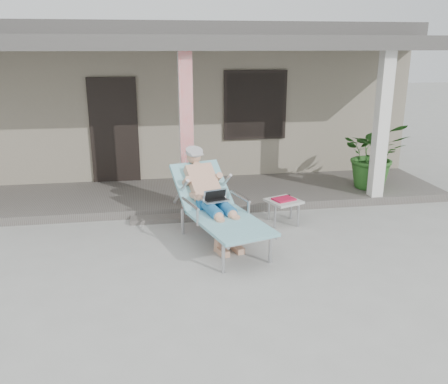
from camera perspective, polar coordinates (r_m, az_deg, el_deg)
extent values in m
plane|color=#9E9E99|center=(6.43, -2.54, -9.00)|extent=(60.00, 60.00, 0.00)
cube|color=#9E947D|center=(12.32, -6.36, 10.87)|extent=(10.00, 5.00, 3.00)
cube|color=#474442|center=(12.25, -6.62, 18.56)|extent=(10.40, 5.40, 0.30)
cube|color=black|center=(9.86, -13.06, 7.20)|extent=(0.95, 0.06, 2.10)
cube|color=black|center=(10.03, 3.78, 10.37)|extent=(1.20, 0.06, 1.30)
cube|color=black|center=(10.03, 3.79, 10.37)|extent=(1.32, 0.05, 1.42)
cube|color=#605B56|center=(9.18, -4.81, -0.37)|extent=(10.00, 2.00, 0.15)
cube|color=red|center=(8.03, -4.55, 7.24)|extent=(0.22, 0.22, 2.61)
cube|color=silver|center=(9.02, 18.39, 7.52)|extent=(0.22, 0.22, 2.61)
cube|color=#474442|center=(8.76, -5.29, 17.41)|extent=(10.00, 2.30, 0.24)
cube|color=#605B56|center=(8.11, -4.12, -3.04)|extent=(2.00, 0.30, 0.07)
cylinder|color=#B7B7BC|center=(6.18, -0.08, -7.98)|extent=(0.05, 0.05, 0.42)
cylinder|color=#B7B7BC|center=(6.49, 5.60, -6.80)|extent=(0.05, 0.05, 0.42)
cylinder|color=#B7B7BC|center=(7.45, -5.01, -3.55)|extent=(0.05, 0.05, 0.42)
cylinder|color=#B7B7BC|center=(7.70, -0.10, -2.76)|extent=(0.05, 0.05, 0.42)
cube|color=#B7B7BC|center=(6.68, 0.69, -3.92)|extent=(1.05, 1.51, 0.03)
cube|color=#83BCCB|center=(6.67, 0.69, -3.70)|extent=(1.17, 1.58, 0.04)
cube|color=#B7B7BC|center=(7.45, -2.69, 0.48)|extent=(0.85, 0.82, 0.55)
cube|color=#83BCCB|center=(7.44, -2.70, 0.76)|extent=(0.98, 0.93, 0.63)
cylinder|color=#ABABAE|center=(7.61, -3.70, 4.96)|extent=(0.34, 0.34, 0.14)
cube|color=silver|center=(7.02, -1.06, -0.96)|extent=(0.43, 0.36, 0.26)
cube|color=#B6B6B1|center=(7.86, 7.20, -1.09)|extent=(0.63, 0.63, 0.04)
cylinder|color=#B7B7BC|center=(7.69, 6.16, -3.06)|extent=(0.04, 0.04, 0.37)
cylinder|color=#B7B7BC|center=(7.80, 8.92, -2.88)|extent=(0.04, 0.04, 0.37)
cylinder|color=#B7B7BC|center=(8.05, 5.43, -2.12)|extent=(0.04, 0.04, 0.37)
cylinder|color=#B7B7BC|center=(8.15, 8.08, -1.96)|extent=(0.04, 0.04, 0.37)
cube|color=#B51336|center=(7.85, 7.21, -0.86)|extent=(0.41, 0.36, 0.03)
cube|color=black|center=(7.96, 6.95, -0.61)|extent=(0.32, 0.14, 0.03)
imported|color=#26591E|center=(9.67, 17.67, 4.33)|extent=(1.49, 1.40, 1.34)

